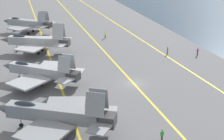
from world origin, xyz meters
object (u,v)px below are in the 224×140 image
object	(u,v)px
parked_jet_fifth	(27,23)
crew_purple_vest	(198,51)
crew_green_vest	(162,135)
parked_jet_third	(41,71)
crew_yellow_vest	(105,35)
crew_brown_vest	(168,50)
parked_jet_fourth	(36,41)
parked_jet_second	(55,114)

from	to	relation	value
parked_jet_fifth	crew_purple_vest	xyz separation A→B (m)	(-30.41, -34.29, -1.76)
parked_jet_fifth	crew_green_vest	xyz separation A→B (m)	(-59.60, -12.39, -1.77)
parked_jet_third	crew_yellow_vest	bearing A→B (deg)	-37.01
crew_purple_vest	crew_brown_vest	world-z (taller)	crew_purple_vest
parked_jet_fourth	crew_green_vest	size ratio (longest dim) A/B	9.24
parked_jet_fifth	crew_purple_vest	distance (m)	45.87
parked_jet_third	crew_yellow_vest	xyz separation A→B (m)	(25.00, -18.85, -1.29)
crew_purple_vest	crew_yellow_vest	xyz separation A→B (m)	(19.26, 15.65, -0.01)
parked_jet_fifth	crew_purple_vest	world-z (taller)	parked_jet_fifth
parked_jet_third	parked_jet_fourth	bearing A→B (deg)	-2.69
parked_jet_third	parked_jet_fifth	size ratio (longest dim) A/B	1.02
crew_yellow_vest	crew_green_vest	bearing A→B (deg)	172.65
parked_jet_fourth	parked_jet_fifth	distance (m)	18.44
parked_jet_second	crew_brown_vest	size ratio (longest dim) A/B	9.65
parked_jet_fourth	crew_yellow_vest	xyz separation A→B (m)	(7.27, -18.01, -1.81)
crew_purple_vest	parked_jet_fifth	bearing A→B (deg)	48.43
parked_jet_second	parked_jet_fifth	bearing A→B (deg)	-0.13
parked_jet_second	parked_jet_fifth	xyz separation A→B (m)	(53.41, -0.12, 0.07)
parked_jet_fourth	crew_green_vest	distance (m)	42.86
parked_jet_third	crew_purple_vest	world-z (taller)	parked_jet_third
crew_brown_vest	crew_yellow_vest	size ratio (longest dim) A/B	1.00
parked_jet_fourth	parked_jet_fifth	world-z (taller)	parked_jet_fourth
parked_jet_second	crew_green_vest	size ratio (longest dim) A/B	9.59
crew_purple_vest	crew_brown_vest	xyz separation A→B (m)	(2.64, 5.99, -0.01)
parked_jet_second	parked_jet_third	world-z (taller)	parked_jet_second
parked_jet_fourth	parked_jet_fifth	bearing A→B (deg)	1.96
parked_jet_third	crew_yellow_vest	distance (m)	31.34
parked_jet_second	crew_purple_vest	bearing A→B (deg)	-56.25
crew_yellow_vest	parked_jet_second	bearing A→B (deg)	156.05
crew_brown_vest	crew_purple_vest	bearing A→B (deg)	-113.81
parked_jet_fourth	crew_green_vest	xyz separation A→B (m)	(-41.17, -11.76, -1.80)
parked_jet_fifth	crew_brown_vest	xyz separation A→B (m)	(-27.77, -28.31, -1.77)
parked_jet_fourth	crew_yellow_vest	bearing A→B (deg)	-68.02
parked_jet_second	crew_green_vest	bearing A→B (deg)	-116.32
parked_jet_fourth	crew_purple_vest	distance (m)	35.78
parked_jet_second	parked_jet_fourth	size ratio (longest dim) A/B	1.04
crew_brown_vest	parked_jet_second	bearing A→B (deg)	132.04
crew_purple_vest	crew_yellow_vest	distance (m)	24.81
parked_jet_third	parked_jet_fifth	world-z (taller)	parked_jet_fifth
crew_brown_vest	crew_yellow_vest	world-z (taller)	crew_yellow_vest
parked_jet_fifth	crew_yellow_vest	distance (m)	21.80
parked_jet_fourth	parked_jet_fifth	xyz separation A→B (m)	(18.43, 0.63, -0.03)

